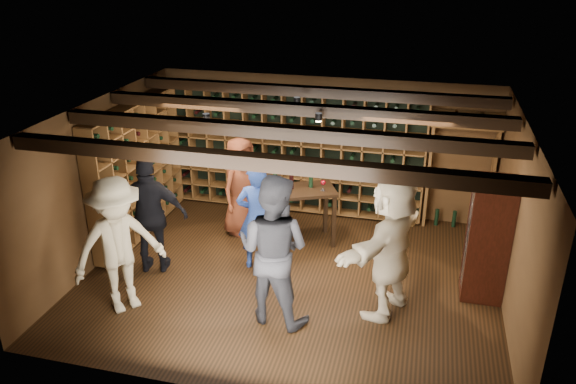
% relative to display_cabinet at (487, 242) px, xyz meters
% --- Properties ---
extents(ground, '(6.00, 6.00, 0.00)m').
position_rel_display_cabinet_xyz_m(ground, '(-2.71, -0.20, -0.86)').
color(ground, black).
rests_on(ground, ground).
extents(room_shell, '(6.00, 6.00, 6.00)m').
position_rel_display_cabinet_xyz_m(room_shell, '(-2.71, -0.15, 1.56)').
color(room_shell, '#51351B').
rests_on(room_shell, ground).
extents(wine_rack_back, '(4.65, 0.30, 2.20)m').
position_rel_display_cabinet_xyz_m(wine_rack_back, '(-3.24, 2.13, 0.29)').
color(wine_rack_back, brown).
rests_on(wine_rack_back, ground).
extents(wine_rack_left, '(0.30, 2.65, 2.20)m').
position_rel_display_cabinet_xyz_m(wine_rack_left, '(-5.54, 0.62, 0.29)').
color(wine_rack_left, brown).
rests_on(wine_rack_left, ground).
extents(crate_shelf, '(1.20, 0.32, 2.07)m').
position_rel_display_cabinet_xyz_m(crate_shelf, '(-0.31, 2.12, 0.71)').
color(crate_shelf, brown).
rests_on(crate_shelf, ground).
extents(display_cabinet, '(0.55, 0.50, 1.75)m').
position_rel_display_cabinet_xyz_m(display_cabinet, '(0.00, 0.00, 0.00)').
color(display_cabinet, black).
rests_on(display_cabinet, ground).
extents(man_blue_shirt, '(0.70, 0.56, 1.67)m').
position_rel_display_cabinet_xyz_m(man_blue_shirt, '(-3.28, 0.01, -0.02)').
color(man_blue_shirt, navy).
rests_on(man_blue_shirt, ground).
extents(man_grey_suit, '(1.12, 0.95, 2.04)m').
position_rel_display_cabinet_xyz_m(man_grey_suit, '(-2.69, -1.21, 0.16)').
color(man_grey_suit, black).
rests_on(man_grey_suit, ground).
extents(guest_red_floral, '(0.82, 0.98, 1.70)m').
position_rel_display_cabinet_xyz_m(guest_red_floral, '(-3.88, 1.03, -0.00)').
color(guest_red_floral, maroon).
rests_on(guest_red_floral, ground).
extents(guest_woman_black, '(1.15, 0.68, 1.83)m').
position_rel_display_cabinet_xyz_m(guest_woman_black, '(-4.76, -0.48, 0.06)').
color(guest_woman_black, black).
rests_on(guest_woman_black, ground).
extents(guest_khaki, '(1.34, 1.40, 1.91)m').
position_rel_display_cabinet_xyz_m(guest_khaki, '(-4.72, -1.49, 0.10)').
color(guest_khaki, gray).
rests_on(guest_khaki, ground).
extents(guest_beige, '(1.29, 1.95, 2.01)m').
position_rel_display_cabinet_xyz_m(guest_beige, '(-1.26, -0.68, 0.15)').
color(guest_beige, '#BFAE8C').
rests_on(guest_beige, ground).
extents(tasting_table, '(1.43, 1.11, 1.24)m').
position_rel_display_cabinet_xyz_m(tasting_table, '(-2.90, 0.87, -0.02)').
color(tasting_table, black).
rests_on(tasting_table, ground).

